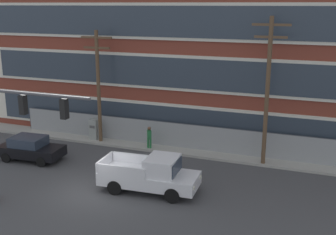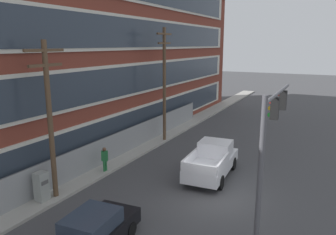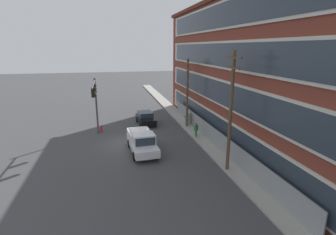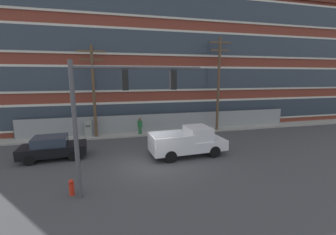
{
  "view_description": "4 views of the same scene",
  "coord_description": "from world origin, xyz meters",
  "px_view_note": "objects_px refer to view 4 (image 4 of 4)",
  "views": [
    {
      "loc": [
        11.08,
        -18.23,
        9.83
      ],
      "look_at": [
        3.37,
        2.03,
        3.95
      ],
      "focal_mm": 45.0,
      "sensor_mm": 36.0,
      "label": 1
    },
    {
      "loc": [
        -15.25,
        -5.1,
        7.88
      ],
      "look_at": [
        1.84,
        3.6,
        3.57
      ],
      "focal_mm": 35.0,
      "sensor_mm": 36.0,
      "label": 2
    },
    {
      "loc": [
        25.04,
        -1.68,
        9.37
      ],
      "look_at": [
        3.4,
        3.28,
        3.39
      ],
      "focal_mm": 28.0,
      "sensor_mm": 36.0,
      "label": 3
    },
    {
      "loc": [
        -2.44,
        -13.33,
        5.53
      ],
      "look_at": [
        1.62,
        2.59,
        2.48
      ],
      "focal_mm": 24.0,
      "sensor_mm": 36.0,
      "label": 4
    }
  ],
  "objects_px": {
    "sedan_black": "(53,147)",
    "pickup_truck_white": "(189,142)",
    "electrical_cabinet": "(88,129)",
    "fire_hydrant": "(72,187)",
    "pedestrian_near_cabinet": "(140,126)",
    "utility_pole_midblock": "(219,81)",
    "utility_pole_near_corner": "(94,88)",
    "traffic_signal_mast": "(113,101)"
  },
  "relations": [
    {
      "from": "sedan_black",
      "to": "pickup_truck_white",
      "type": "bearing_deg",
      "value": -9.9
    },
    {
      "from": "electrical_cabinet",
      "to": "fire_hydrant",
      "type": "relative_size",
      "value": 2.12
    },
    {
      "from": "pedestrian_near_cabinet",
      "to": "utility_pole_midblock",
      "type": "bearing_deg",
      "value": -0.76
    },
    {
      "from": "pickup_truck_white",
      "to": "utility_pole_near_corner",
      "type": "height_order",
      "value": "utility_pole_near_corner"
    },
    {
      "from": "traffic_signal_mast",
      "to": "utility_pole_midblock",
      "type": "height_order",
      "value": "utility_pole_midblock"
    },
    {
      "from": "traffic_signal_mast",
      "to": "utility_pole_near_corner",
      "type": "height_order",
      "value": "utility_pole_near_corner"
    },
    {
      "from": "pedestrian_near_cabinet",
      "to": "electrical_cabinet",
      "type": "bearing_deg",
      "value": 174.93
    },
    {
      "from": "utility_pole_near_corner",
      "to": "fire_hydrant",
      "type": "height_order",
      "value": "utility_pole_near_corner"
    },
    {
      "from": "utility_pole_midblock",
      "to": "fire_hydrant",
      "type": "xyz_separation_m",
      "value": [
        -12.28,
        -9.73,
        -4.63
      ]
    },
    {
      "from": "sedan_black",
      "to": "utility_pole_near_corner",
      "type": "bearing_deg",
      "value": 61.27
    },
    {
      "from": "sedan_black",
      "to": "electrical_cabinet",
      "type": "relative_size",
      "value": 2.59
    },
    {
      "from": "traffic_signal_mast",
      "to": "sedan_black",
      "type": "relative_size",
      "value": 1.45
    },
    {
      "from": "electrical_cabinet",
      "to": "fire_hydrant",
      "type": "height_order",
      "value": "electrical_cabinet"
    },
    {
      "from": "fire_hydrant",
      "to": "electrical_cabinet",
      "type": "bearing_deg",
      "value": 90.58
    },
    {
      "from": "pickup_truck_white",
      "to": "pedestrian_near_cabinet",
      "type": "distance_m",
      "value": 6.63
    },
    {
      "from": "sedan_black",
      "to": "electrical_cabinet",
      "type": "xyz_separation_m",
      "value": [
        1.86,
        4.86,
        0.03
      ]
    },
    {
      "from": "utility_pole_near_corner",
      "to": "traffic_signal_mast",
      "type": "bearing_deg",
      "value": -81.64
    },
    {
      "from": "sedan_black",
      "to": "utility_pole_midblock",
      "type": "height_order",
      "value": "utility_pole_midblock"
    },
    {
      "from": "traffic_signal_mast",
      "to": "fire_hydrant",
      "type": "distance_m",
      "value": 4.55
    },
    {
      "from": "fire_hydrant",
      "to": "pedestrian_near_cabinet",
      "type": "bearing_deg",
      "value": 65.48
    },
    {
      "from": "pickup_truck_white",
      "to": "fire_hydrant",
      "type": "bearing_deg",
      "value": -152.29
    },
    {
      "from": "fire_hydrant",
      "to": "utility_pole_near_corner",
      "type": "bearing_deg",
      "value": 86.77
    },
    {
      "from": "sedan_black",
      "to": "utility_pole_near_corner",
      "type": "distance_m",
      "value": 6.42
    },
    {
      "from": "electrical_cabinet",
      "to": "utility_pole_midblock",
      "type": "bearing_deg",
      "value": -2.36
    },
    {
      "from": "utility_pole_near_corner",
      "to": "utility_pole_midblock",
      "type": "bearing_deg",
      "value": -1.32
    },
    {
      "from": "traffic_signal_mast",
      "to": "utility_pole_near_corner",
      "type": "xyz_separation_m",
      "value": [
        -1.52,
        10.33,
        0.07
      ]
    },
    {
      "from": "utility_pole_midblock",
      "to": "utility_pole_near_corner",
      "type": "bearing_deg",
      "value": 178.68
    },
    {
      "from": "pickup_truck_white",
      "to": "fire_hydrant",
      "type": "relative_size",
      "value": 7.01
    },
    {
      "from": "pickup_truck_white",
      "to": "traffic_signal_mast",
      "type": "bearing_deg",
      "value": -141.28
    },
    {
      "from": "sedan_black",
      "to": "electrical_cabinet",
      "type": "bearing_deg",
      "value": 69.03
    },
    {
      "from": "utility_pole_near_corner",
      "to": "fire_hydrant",
      "type": "relative_size",
      "value": 10.38
    },
    {
      "from": "pickup_truck_white",
      "to": "pedestrian_near_cabinet",
      "type": "bearing_deg",
      "value": 114.26
    },
    {
      "from": "utility_pole_near_corner",
      "to": "pedestrian_near_cabinet",
      "type": "relative_size",
      "value": 4.79
    },
    {
      "from": "utility_pole_near_corner",
      "to": "utility_pole_midblock",
      "type": "xyz_separation_m",
      "value": [
        11.71,
        -0.27,
        0.53
      ]
    },
    {
      "from": "traffic_signal_mast",
      "to": "pickup_truck_white",
      "type": "relative_size",
      "value": 1.13
    },
    {
      "from": "pickup_truck_white",
      "to": "electrical_cabinet",
      "type": "xyz_separation_m",
      "value": [
        -7.32,
        6.46,
        -0.13
      ]
    },
    {
      "from": "traffic_signal_mast",
      "to": "pedestrian_near_cabinet",
      "type": "distance_m",
      "value": 10.99
    },
    {
      "from": "utility_pole_near_corner",
      "to": "pedestrian_near_cabinet",
      "type": "xyz_separation_m",
      "value": [
        3.92,
        -0.17,
        -3.51
      ]
    },
    {
      "from": "electrical_cabinet",
      "to": "utility_pole_near_corner",
      "type": "bearing_deg",
      "value": -19.88
    },
    {
      "from": "utility_pole_near_corner",
      "to": "fire_hydrant",
      "type": "distance_m",
      "value": 10.83
    },
    {
      "from": "sedan_black",
      "to": "utility_pole_near_corner",
      "type": "relative_size",
      "value": 0.53
    },
    {
      "from": "traffic_signal_mast",
      "to": "pickup_truck_white",
      "type": "height_order",
      "value": "traffic_signal_mast"
    }
  ]
}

